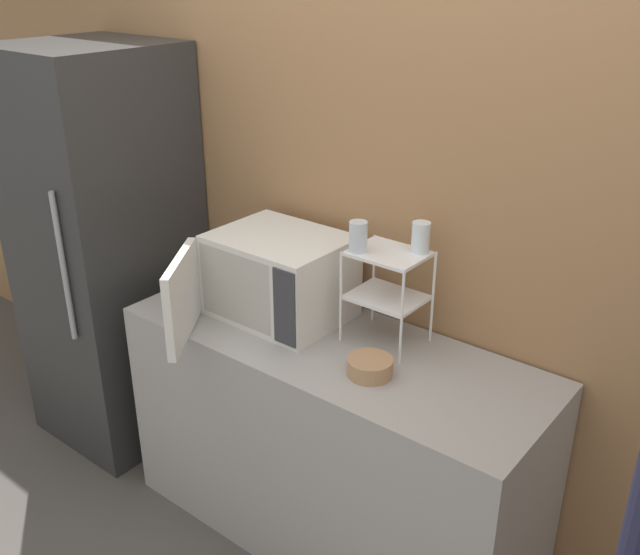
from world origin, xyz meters
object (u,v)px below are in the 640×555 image
microwave (275,277)px  dish_rack (388,278)px  bowl (370,367)px  refrigerator (108,252)px  glass_front_left (358,237)px  glass_back_right (421,237)px

microwave → dish_rack: (0.45, 0.10, 0.09)m
bowl → refrigerator: (-1.52, 0.06, 0.01)m
dish_rack → bowl: (0.09, -0.23, -0.22)m
microwave → glass_front_left: size_ratio=6.69×
glass_back_right → glass_front_left: bearing=-143.3°
microwave → refrigerator: size_ratio=0.39×
bowl → refrigerator: 1.52m
dish_rack → refrigerator: (-1.43, -0.17, -0.22)m
glass_front_left → refrigerator: 1.40m
glass_front_left → glass_back_right: same height
glass_back_right → bowl: 0.48m
microwave → refrigerator: bearing=-176.0°
dish_rack → glass_front_left: bearing=-145.4°
glass_front_left → glass_back_right: (0.17, 0.13, 0.00)m
dish_rack → bowl: 0.33m
glass_front_left → bowl: 0.45m
glass_back_right → bowl: glass_back_right is taller
microwave → glass_front_left: bearing=6.2°
microwave → bowl: microwave is taller
glass_front_left → bowl: bearing=-42.9°
refrigerator → microwave: bearing=4.0°
bowl → refrigerator: bearing=177.8°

